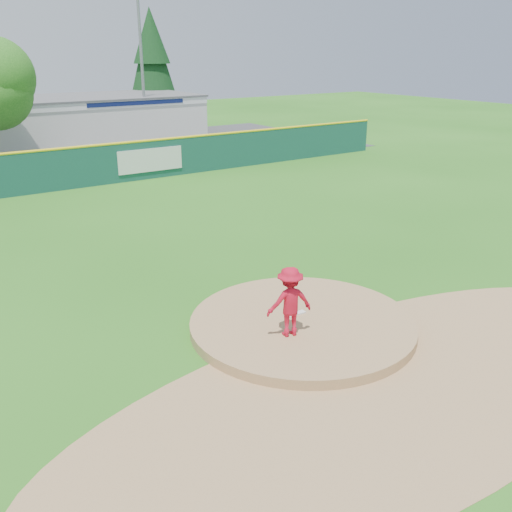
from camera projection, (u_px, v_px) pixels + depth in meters
ground at (302, 328)px, 14.01m from camera, size 120.00×120.00×0.00m
pitchers_mound at (302, 328)px, 14.01m from camera, size 5.50×5.50×0.50m
pitching_rubber at (295, 314)px, 14.15m from camera, size 0.60×0.15×0.04m
infield_dirt_arc at (394, 384)px, 11.68m from camera, size 15.40×15.40×0.01m
parking_lot at (25, 161)px, 34.90m from camera, size 44.00×16.00×0.02m
pitcher at (290, 302)px, 12.91m from camera, size 1.19×0.87×1.65m
van at (98, 155)px, 33.27m from camera, size 4.49×2.07×1.25m
pool_building_grp at (90, 119)px, 41.40m from camera, size 15.20×8.20×3.31m
fence_banners at (59, 170)px, 27.26m from camera, size 13.14×0.04×1.20m
outfield_fence at (69, 167)px, 27.56m from camera, size 40.00×0.14×2.07m
conifer_tree at (152, 61)px, 46.90m from camera, size 4.40×4.40×9.50m
light_pole_right at (142, 63)px, 39.35m from camera, size 1.75×0.25×10.00m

